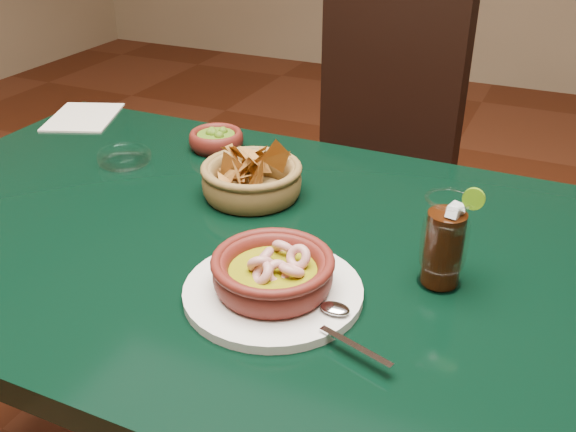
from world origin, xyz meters
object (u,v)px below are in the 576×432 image
at_px(chip_basket, 251,179).
at_px(dining_table, 217,277).
at_px(dining_chair, 353,171).
at_px(shrimp_plate, 273,277).
at_px(cola_drink, 444,242).

bearing_deg(chip_basket, dining_table, -93.12).
distance_m(dining_table, dining_chair, 0.72).
xyz_separation_m(dining_table, chip_basket, (0.01, 0.12, 0.13)).
height_order(shrimp_plate, cola_drink, cola_drink).
bearing_deg(dining_chair, chip_basket, -88.78).
bearing_deg(chip_basket, shrimp_plate, -57.07).
bearing_deg(dining_table, chip_basket, 86.88).
height_order(dining_table, shrimp_plate, shrimp_plate).
relative_size(chip_basket, cola_drink, 1.37).
xyz_separation_m(dining_chair, cola_drink, (0.37, -0.72, 0.27)).
bearing_deg(chip_basket, dining_chair, 91.22).
distance_m(dining_table, shrimp_plate, 0.25).
distance_m(chip_basket, cola_drink, 0.38).
height_order(chip_basket, cola_drink, cola_drink).
relative_size(dining_table, dining_chair, 1.20).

